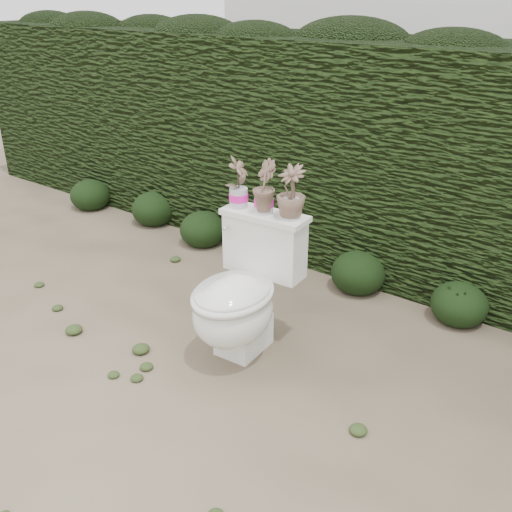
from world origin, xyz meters
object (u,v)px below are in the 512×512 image
Objects in this scene: potted_plant_right at (291,194)px; toilet at (241,296)px; potted_plant_left at (238,183)px; potted_plant_center at (264,188)px.

toilet is at bearing -114.69° from potted_plant_right.
potted_plant_right is (0.34, 0.02, 0.00)m from potted_plant_left.
toilet is 2.76× the size of potted_plant_right.
potted_plant_right is at bearing 55.56° from toilet.
potted_plant_left is 0.17m from potted_plant_center.
toilet is at bearing 147.80° from potted_plant_center.
potted_plant_center is at bearing -95.00° from potted_plant_left.
toilet is 0.61m from potted_plant_center.
toilet is 2.80× the size of potted_plant_left.
potted_plant_center is 1.00× the size of potted_plant_right.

